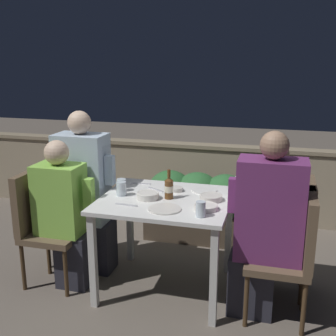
# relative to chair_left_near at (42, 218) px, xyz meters

# --- Properties ---
(ground_plane) EXTENTS (16.00, 16.00, 0.00)m
(ground_plane) POSITION_rel_chair_left_near_xyz_m (0.99, 0.14, -0.54)
(ground_plane) COLOR #665B51
(parapet_wall) EXTENTS (9.00, 0.18, 0.85)m
(parapet_wall) POSITION_rel_chair_left_near_xyz_m (0.99, 1.78, -0.12)
(parapet_wall) COLOR gray
(parapet_wall) RESTS_ON ground_plane
(dining_table) EXTENTS (0.98, 0.87, 0.76)m
(dining_table) POSITION_rel_chair_left_near_xyz_m (0.99, 0.14, 0.11)
(dining_table) COLOR white
(dining_table) RESTS_ON ground_plane
(planter_hedge) EXTENTS (1.02, 0.47, 0.69)m
(planter_hedge) POSITION_rel_chair_left_near_xyz_m (1.04, 1.13, -0.16)
(planter_hedge) COLOR brown
(planter_hedge) RESTS_ON ground_plane
(chair_left_near) EXTENTS (0.44, 0.43, 0.92)m
(chair_left_near) POSITION_rel_chair_left_near_xyz_m (0.00, 0.00, 0.00)
(chair_left_near) COLOR brown
(chair_left_near) RESTS_ON ground_plane
(person_green_blouse) EXTENTS (0.47, 0.26, 1.19)m
(person_green_blouse) POSITION_rel_chair_left_near_xyz_m (0.21, -0.00, 0.06)
(person_green_blouse) COLOR #282833
(person_green_blouse) RESTS_ON ground_plane
(chair_left_far) EXTENTS (0.44, 0.43, 0.92)m
(chair_left_far) POSITION_rel_chair_left_near_xyz_m (0.06, 0.28, 0.00)
(chair_left_far) COLOR brown
(chair_left_far) RESTS_ON ground_plane
(person_blue_shirt) EXTENTS (0.49, 0.26, 1.38)m
(person_blue_shirt) POSITION_rel_chair_left_near_xyz_m (0.26, 0.28, 0.15)
(person_blue_shirt) COLOR #282833
(person_blue_shirt) RESTS_ON ground_plane
(chair_right_near) EXTENTS (0.44, 0.43, 0.92)m
(chair_right_near) POSITION_rel_chair_left_near_xyz_m (1.94, -0.02, 0.00)
(chair_right_near) COLOR brown
(chair_right_near) RESTS_ON ground_plane
(person_purple_stripe) EXTENTS (0.51, 0.26, 1.33)m
(person_purple_stripe) POSITION_rel_chair_left_near_xyz_m (1.74, -0.02, 0.12)
(person_purple_stripe) COLOR #282833
(person_purple_stripe) RESTS_ON ground_plane
(chair_right_far) EXTENTS (0.44, 0.43, 0.92)m
(chair_right_far) POSITION_rel_chair_left_near_xyz_m (1.95, 0.28, 0.00)
(chair_right_far) COLOR brown
(chair_right_far) RESTS_ON ground_plane
(person_white_polo) EXTENTS (0.47, 0.26, 1.21)m
(person_white_polo) POSITION_rel_chair_left_near_xyz_m (1.74, 0.28, 0.07)
(person_white_polo) COLOR #282833
(person_white_polo) RESTS_ON ground_plane
(beer_bottle) EXTENTS (0.07, 0.07, 0.23)m
(beer_bottle) POSITION_rel_chair_left_near_xyz_m (1.02, 0.13, 0.30)
(beer_bottle) COLOR brown
(beer_bottle) RESTS_ON dining_table
(plate_0) EXTENTS (0.23, 0.23, 0.01)m
(plate_0) POSITION_rel_chair_left_near_xyz_m (1.05, -0.10, 0.22)
(plate_0) COLOR silver
(plate_0) RESTS_ON dining_table
(plate_1) EXTENTS (0.20, 0.20, 0.01)m
(plate_1) POSITION_rel_chair_left_near_xyz_m (1.24, 0.39, 0.22)
(plate_1) COLOR white
(plate_1) RESTS_ON dining_table
(bowl_0) EXTENTS (0.17, 0.17, 0.05)m
(bowl_0) POSITION_rel_chair_left_near_xyz_m (0.86, 0.09, 0.24)
(bowl_0) COLOR silver
(bowl_0) RESTS_ON dining_table
(bowl_1) EXTENTS (0.17, 0.17, 0.04)m
(bowl_1) POSITION_rel_chair_left_near_xyz_m (1.33, 0.18, 0.24)
(bowl_1) COLOR beige
(bowl_1) RESTS_ON dining_table
(bowl_2) EXTENTS (0.17, 0.17, 0.04)m
(bowl_2) POSITION_rel_chair_left_near_xyz_m (1.33, -0.02, 0.23)
(bowl_2) COLOR silver
(bowl_2) RESTS_ON dining_table
(bowl_3) EXTENTS (0.11, 0.11, 0.03)m
(bowl_3) POSITION_rel_chair_left_near_xyz_m (1.02, 0.33, 0.23)
(bowl_3) COLOR beige
(bowl_3) RESTS_ON dining_table
(glass_cup_0) EXTENTS (0.08, 0.08, 0.11)m
(glass_cup_0) POSITION_rel_chair_left_near_xyz_m (0.64, 0.11, 0.27)
(glass_cup_0) COLOR silver
(glass_cup_0) RESTS_ON dining_table
(glass_cup_1) EXTENTS (0.07, 0.07, 0.10)m
(glass_cup_1) POSITION_rel_chair_left_near_xyz_m (0.60, 0.21, 0.26)
(glass_cup_1) COLOR silver
(glass_cup_1) RESTS_ON dining_table
(glass_cup_2) EXTENTS (0.07, 0.07, 0.11)m
(glass_cup_2) POSITION_rel_chair_left_near_xyz_m (1.32, -0.17, 0.27)
(glass_cup_2) COLOR silver
(glass_cup_2) RESTS_ON dining_table
(fork_0) EXTENTS (0.17, 0.04, 0.01)m
(fork_0) POSITION_rel_chair_left_near_xyz_m (0.69, 0.43, 0.22)
(fork_0) COLOR silver
(fork_0) RESTS_ON dining_table
(fork_1) EXTENTS (0.17, 0.03, 0.01)m
(fork_1) POSITION_rel_chair_left_near_xyz_m (0.76, -0.09, 0.22)
(fork_1) COLOR silver
(fork_1) RESTS_ON dining_table
(fork_2) EXTENTS (0.16, 0.10, 0.01)m
(fork_2) POSITION_rel_chair_left_near_xyz_m (0.86, 0.31, 0.22)
(fork_2) COLOR silver
(fork_2) RESTS_ON dining_table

